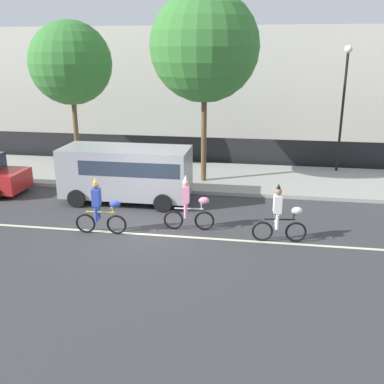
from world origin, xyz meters
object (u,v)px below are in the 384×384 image
object	(u,v)px
parade_cyclist_pink	(189,206)
parked_van_grey	(128,170)
parade_cyclist_cobalt	(101,209)
parade_cyclist_zebra	(280,217)
street_lamp_post	(344,91)

from	to	relation	value
parade_cyclist_pink	parked_van_grey	distance (m)	3.88
parade_cyclist_cobalt	parade_cyclist_zebra	world-z (taller)	same
parade_cyclist_cobalt	street_lamp_post	distance (m)	12.94
parked_van_grey	street_lamp_post	distance (m)	10.82
parked_van_grey	street_lamp_post	size ratio (longest dim) A/B	0.85
parade_cyclist_pink	street_lamp_post	bearing A→B (deg)	54.29
parade_cyclist_cobalt	parade_cyclist_pink	bearing A→B (deg)	15.84
parked_van_grey	street_lamp_post	bearing A→B (deg)	32.85
parade_cyclist_zebra	parked_van_grey	bearing A→B (deg)	152.42
parade_cyclist_zebra	parked_van_grey	distance (m)	6.63
parade_cyclist_cobalt	parked_van_grey	distance (m)	3.37
parade_cyclist_pink	parade_cyclist_zebra	xyz separation A→B (m)	(2.98, -0.52, 0.00)
street_lamp_post	parade_cyclist_pink	bearing A→B (deg)	-125.71
parked_van_grey	street_lamp_post	xyz separation A→B (m)	(8.80, 5.68, 2.71)
parked_van_grey	parade_cyclist_zebra	bearing A→B (deg)	-27.58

